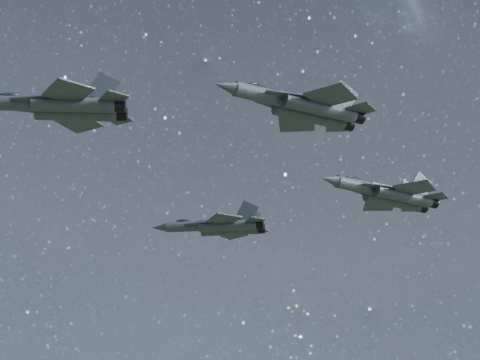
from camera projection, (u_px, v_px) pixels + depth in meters
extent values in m
cylinder|color=#323A3E|center=(20.00, 103.00, 78.00)|extent=(7.20, 3.01, 1.48)
ellipsoid|color=#1B2232|center=(9.00, 97.00, 78.21)|extent=(2.43, 1.48, 0.73)
cube|color=#323A3E|center=(71.00, 105.00, 78.22)|extent=(7.93, 3.13, 1.24)
cylinder|color=#323A3E|center=(74.00, 105.00, 77.20)|extent=(8.12, 3.22, 1.48)
cylinder|color=#323A3E|center=(76.00, 113.00, 78.96)|extent=(8.12, 3.22, 1.48)
cylinder|color=black|center=(119.00, 106.00, 77.41)|extent=(1.51, 1.61, 1.37)
cylinder|color=black|center=(121.00, 114.00, 79.18)|extent=(1.51, 1.61, 1.37)
cube|color=#323A3E|center=(35.00, 99.00, 76.85)|extent=(4.95, 2.96, 0.11)
cube|color=#323A3E|center=(40.00, 111.00, 79.23)|extent=(4.98, 1.20, 0.11)
cube|color=#323A3E|center=(68.00, 92.00, 75.14)|extent=(4.76, 5.05, 0.19)
cube|color=#323A3E|center=(78.00, 122.00, 81.15)|extent=(5.45, 5.45, 0.19)
cube|color=#323A3E|center=(114.00, 98.00, 76.31)|extent=(2.79, 2.92, 0.14)
cube|color=#323A3E|center=(118.00, 118.00, 80.38)|extent=(3.22, 3.23, 0.14)
cube|color=#323A3E|center=(103.00, 88.00, 77.78)|extent=(3.20, 1.14, 3.39)
cube|color=#323A3E|center=(106.00, 99.00, 79.99)|extent=(3.30, 0.62, 3.39)
cylinder|color=#323A3E|center=(191.00, 226.00, 109.83)|extent=(6.89, 4.04, 1.45)
cone|color=#323A3E|center=(159.00, 228.00, 110.37)|extent=(2.56, 2.07, 1.30)
ellipsoid|color=#1B2232|center=(183.00, 222.00, 110.22)|extent=(2.42, 1.77, 0.71)
cube|color=#323A3E|center=(226.00, 225.00, 109.24)|extent=(7.55, 4.28, 1.21)
cylinder|color=#323A3E|center=(228.00, 226.00, 108.19)|extent=(7.74, 4.40, 1.45)
cylinder|color=#323A3E|center=(230.00, 230.00, 109.90)|extent=(7.74, 4.40, 1.45)
cylinder|color=black|center=(259.00, 224.00, 107.68)|extent=(1.64, 1.70, 1.34)
cylinder|color=black|center=(261.00, 229.00, 109.39)|extent=(1.64, 1.70, 1.34)
cube|color=#323A3E|center=(202.00, 224.00, 108.44)|extent=(4.57, 3.56, 0.11)
cube|color=#323A3E|center=(205.00, 229.00, 110.75)|extent=(4.94, 2.02, 0.11)
cube|color=#323A3E|center=(224.00, 219.00, 106.22)|extent=(4.10, 4.49, 0.19)
cube|color=#323A3E|center=(231.00, 234.00, 112.04)|extent=(5.29, 5.18, 0.19)
cube|color=#323A3E|center=(255.00, 220.00, 106.68)|extent=(2.40, 2.56, 0.14)
cube|color=#323A3E|center=(259.00, 230.00, 110.61)|extent=(3.14, 3.10, 0.14)
cube|color=#323A3E|center=(247.00, 212.00, 108.30)|extent=(2.92, 1.64, 3.31)
cube|color=#323A3E|center=(249.00, 218.00, 110.44)|extent=(3.11, 1.17, 3.31)
cylinder|color=#323A3E|center=(268.00, 96.00, 76.56)|extent=(7.11, 2.73, 1.47)
cone|color=#323A3E|center=(225.00, 86.00, 74.69)|extent=(2.46, 1.71, 1.32)
ellipsoid|color=#1B2232|center=(257.00, 87.00, 76.35)|extent=(2.38, 1.39, 0.72)
cube|color=#323A3E|center=(311.00, 107.00, 78.57)|extent=(7.84, 2.82, 1.22)
cylinder|color=#323A3E|center=(320.00, 108.00, 77.79)|extent=(8.04, 2.91, 1.47)
cylinder|color=#323A3E|center=(310.00, 116.00, 79.35)|extent=(8.04, 2.91, 1.47)
cylinder|color=black|center=(357.00, 117.00, 79.58)|extent=(1.45, 1.56, 1.36)
cylinder|color=black|center=(347.00, 124.00, 81.15)|extent=(1.45, 1.56, 1.36)
cube|color=#323A3E|center=(290.00, 96.00, 76.16)|extent=(4.90, 1.06, 0.11)
cube|color=#323A3E|center=(277.00, 106.00, 78.28)|extent=(4.93, 2.77, 0.11)
cube|color=#323A3E|center=(331.00, 96.00, 75.90)|extent=(5.37, 5.40, 0.19)
cube|color=#323A3E|center=(297.00, 122.00, 81.22)|extent=(4.80, 5.07, 0.19)
cube|color=#323A3E|center=(361.00, 109.00, 78.48)|extent=(3.17, 3.19, 0.14)
cube|color=#323A3E|center=(337.00, 126.00, 82.08)|extent=(2.82, 2.94, 0.14)
cube|color=#323A3E|center=(344.00, 96.00, 79.38)|extent=(3.28, 0.57, 3.35)
cube|color=#323A3E|center=(331.00, 106.00, 81.34)|extent=(3.19, 1.01, 3.35)
cylinder|color=#323A3E|center=(362.00, 187.00, 93.01)|extent=(7.22, 3.10, 1.49)
cone|color=#323A3E|center=(329.00, 180.00, 90.93)|extent=(2.54, 1.83, 1.34)
ellipsoid|color=#1B2232|center=(353.00, 179.00, 92.76)|extent=(2.44, 1.50, 0.74)
cube|color=#323A3E|center=(395.00, 194.00, 95.26)|extent=(7.95, 3.22, 1.24)
cylinder|color=#323A3E|center=(403.00, 196.00, 94.50)|extent=(8.15, 3.32, 1.49)
cylinder|color=#323A3E|center=(393.00, 201.00, 96.04)|extent=(8.15, 3.32, 1.49)
cylinder|color=black|center=(432.00, 202.00, 96.49)|extent=(1.53, 1.63, 1.38)
cylinder|color=black|center=(421.00, 207.00, 98.04)|extent=(1.53, 1.63, 1.38)
cube|color=#323A3E|center=(381.00, 187.00, 92.71)|extent=(5.01, 1.26, 0.11)
cube|color=#323A3E|center=(367.00, 194.00, 94.80)|extent=(4.96, 3.01, 0.11)
cube|color=#323A3E|center=(415.00, 188.00, 92.62)|extent=(5.47, 5.47, 0.19)
cube|color=#323A3E|center=(379.00, 205.00, 97.89)|extent=(4.75, 5.05, 0.19)
cube|color=#323A3E|center=(436.00, 197.00, 95.38)|extent=(3.24, 3.24, 0.14)
cube|color=#323A3E|center=(412.00, 208.00, 98.95)|extent=(2.79, 2.91, 0.14)
cube|color=#323A3E|center=(421.00, 185.00, 96.23)|extent=(3.31, 0.66, 3.40)
cube|color=#323A3E|center=(408.00, 191.00, 98.17)|extent=(3.20, 1.18, 3.40)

